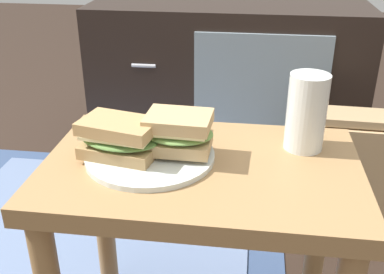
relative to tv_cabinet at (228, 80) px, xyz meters
name	(u,v)px	position (x,y,z in m)	size (l,w,h in m)	color
side_table	(201,206)	(0.01, -0.95, 0.08)	(0.56, 0.36, 0.46)	#A37A4C
tv_cabinet	(228,80)	(0.00, 0.00, 0.00)	(0.96, 0.46, 0.58)	black
area_rug	(102,215)	(-0.35, -0.51, -0.29)	(1.12, 0.75, 0.01)	#384C72
plate	(150,156)	(-0.08, -0.94, 0.17)	(0.23, 0.23, 0.01)	silver
sandwich_front	(119,138)	(-0.13, -0.95, 0.21)	(0.16, 0.11, 0.07)	tan
sandwich_back	(179,132)	(-0.03, -0.93, 0.22)	(0.12, 0.10, 0.07)	tan
beer_glass	(306,113)	(0.19, -0.86, 0.24)	(0.07, 0.07, 0.14)	silver
paper_bag	(350,177)	(0.38, -0.49, -0.10)	(0.23, 0.15, 0.39)	tan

